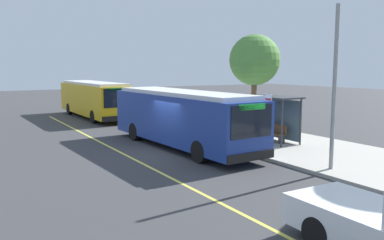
{
  "coord_description": "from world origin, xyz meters",
  "views": [
    {
      "loc": [
        17.3,
        -9.05,
        4.17
      ],
      "look_at": [
        0.27,
        1.03,
        1.56
      ],
      "focal_mm": 37.66,
      "sensor_mm": 36.0,
      "label": 1
    }
  ],
  "objects_px": {
    "transit_bus_second": "(94,98)",
    "route_sign_post": "(268,115)",
    "pedestrian_commuter": "(248,126)",
    "waiting_bench": "(273,133)",
    "transit_bus_main": "(182,117)"
  },
  "relations": [
    {
      "from": "route_sign_post",
      "to": "pedestrian_commuter",
      "type": "distance_m",
      "value": 2.49
    },
    {
      "from": "transit_bus_second",
      "to": "route_sign_post",
      "type": "relative_size",
      "value": 3.93
    },
    {
      "from": "waiting_bench",
      "to": "transit_bus_main",
      "type": "bearing_deg",
      "value": -110.07
    },
    {
      "from": "transit_bus_second",
      "to": "pedestrian_commuter",
      "type": "bearing_deg",
      "value": 11.37
    },
    {
      "from": "transit_bus_main",
      "to": "route_sign_post",
      "type": "height_order",
      "value": "same"
    },
    {
      "from": "route_sign_post",
      "to": "waiting_bench",
      "type": "bearing_deg",
      "value": 132.96
    },
    {
      "from": "waiting_bench",
      "to": "route_sign_post",
      "type": "bearing_deg",
      "value": -47.04
    },
    {
      "from": "waiting_bench",
      "to": "pedestrian_commuter",
      "type": "bearing_deg",
      "value": -94.86
    },
    {
      "from": "transit_bus_second",
      "to": "pedestrian_commuter",
      "type": "xyz_separation_m",
      "value": [
        16.18,
        3.25,
        -0.5
      ]
    },
    {
      "from": "transit_bus_main",
      "to": "waiting_bench",
      "type": "xyz_separation_m",
      "value": [
        1.73,
        4.74,
        -0.98
      ]
    },
    {
      "from": "transit_bus_second",
      "to": "waiting_bench",
      "type": "distance_m",
      "value": 17.07
    },
    {
      "from": "transit_bus_second",
      "to": "pedestrian_commuter",
      "type": "distance_m",
      "value": 16.51
    },
    {
      "from": "waiting_bench",
      "to": "route_sign_post",
      "type": "height_order",
      "value": "route_sign_post"
    },
    {
      "from": "transit_bus_main",
      "to": "transit_bus_second",
      "type": "relative_size",
      "value": 1.0
    },
    {
      "from": "waiting_bench",
      "to": "pedestrian_commuter",
      "type": "height_order",
      "value": "pedestrian_commuter"
    }
  ]
}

